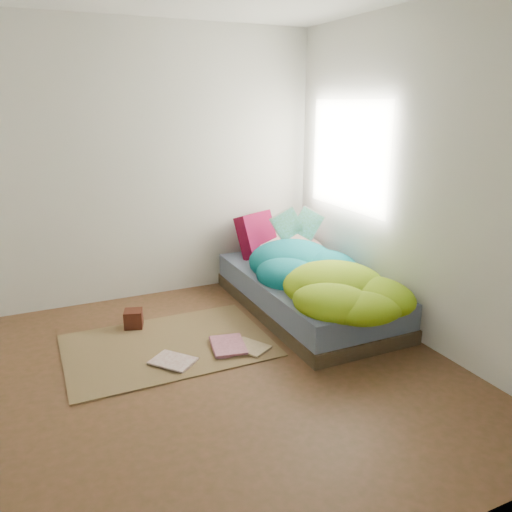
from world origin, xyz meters
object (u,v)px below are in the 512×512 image
at_px(open_book, 298,214).
at_px(floor_book_b, 212,348).
at_px(bed, 306,293).
at_px(wooden_box, 134,319).
at_px(floor_book_a, 164,368).
at_px(pillow_magenta, 257,235).

bearing_deg(open_book, floor_book_b, -131.38).
xyz_separation_m(bed, floor_book_b, (-1.08, -0.39, -0.14)).
relative_size(bed, wooden_box, 13.16).
bearing_deg(floor_book_a, wooden_box, 53.44).
height_order(open_book, floor_book_b, open_book).
relative_size(pillow_magenta, floor_book_a, 1.43).
height_order(open_book, wooden_box, open_book).
distance_m(open_book, floor_book_b, 1.70).
height_order(pillow_magenta, floor_book_a, pillow_magenta).
height_order(pillow_magenta, floor_book_b, pillow_magenta).
bearing_deg(floor_book_a, bed, -20.09).
bearing_deg(bed, floor_book_a, -160.06).
bearing_deg(floor_book_b, wooden_box, 136.31).
height_order(bed, open_book, open_book).
xyz_separation_m(wooden_box, floor_book_a, (0.05, -0.83, -0.06)).
bearing_deg(floor_book_b, floor_book_a, -148.92).
bearing_deg(wooden_box, bed, -10.38).
xyz_separation_m(wooden_box, floor_book_b, (0.47, -0.68, -0.06)).
distance_m(open_book, floor_book_a, 2.10).
distance_m(pillow_magenta, open_book, 0.50).
bearing_deg(floor_book_b, open_book, 46.28).
bearing_deg(floor_book_b, bed, 31.33).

